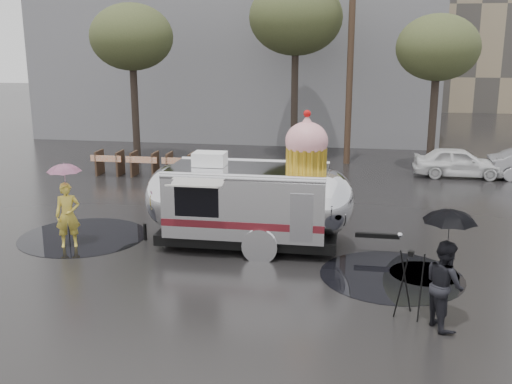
% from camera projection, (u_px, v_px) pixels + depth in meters
% --- Properties ---
extents(ground, '(120.00, 120.00, 0.00)m').
position_uv_depth(ground, '(225.00, 277.00, 13.98)').
color(ground, black).
rests_on(ground, ground).
extents(puddles, '(11.90, 4.99, 0.01)m').
position_uv_depth(puddles, '(233.00, 255.00, 15.42)').
color(puddles, black).
rests_on(puddles, ground).
extents(grey_building, '(22.00, 12.00, 13.00)m').
position_uv_depth(grey_building, '(245.00, 21.00, 35.96)').
color(grey_building, slate).
rests_on(grey_building, ground).
extents(utility_pole, '(1.60, 0.28, 9.00)m').
position_uv_depth(utility_pole, '(350.00, 58.00, 25.82)').
color(utility_pole, '#473323').
rests_on(utility_pole, ground).
extents(tree_left, '(3.64, 3.64, 6.95)m').
position_uv_depth(tree_left, '(132.00, 38.00, 26.18)').
color(tree_left, '#382D26').
rests_on(tree_left, ground).
extents(tree_mid, '(4.20, 4.20, 8.03)m').
position_uv_depth(tree_mid, '(296.00, 18.00, 26.75)').
color(tree_mid, '#382D26').
rests_on(tree_mid, ground).
extents(tree_right, '(3.36, 3.36, 6.42)m').
position_uv_depth(tree_right, '(438.00, 49.00, 24.19)').
color(tree_right, '#382D26').
rests_on(tree_right, ground).
extents(barricade_row, '(4.30, 0.80, 1.00)m').
position_uv_depth(barricade_row, '(144.00, 164.00, 24.27)').
color(barricade_row, '#473323').
rests_on(barricade_row, ground).
extents(airstream_trailer, '(6.99, 2.65, 3.76)m').
position_uv_depth(airstream_trailer, '(252.00, 199.00, 15.80)').
color(airstream_trailer, silver).
rests_on(airstream_trailer, ground).
extents(person_left, '(0.75, 0.64, 1.75)m').
position_uv_depth(person_left, '(68.00, 215.00, 15.89)').
color(person_left, gold).
rests_on(person_left, ground).
extents(umbrella_pink, '(1.09, 1.09, 2.30)m').
position_uv_depth(umbrella_pink, '(65.00, 177.00, 15.63)').
color(umbrella_pink, '#CB81A7').
rests_on(umbrella_pink, ground).
extents(person_right, '(0.73, 0.95, 1.74)m').
position_uv_depth(person_right, '(444.00, 284.00, 11.38)').
color(person_right, black).
rests_on(person_right, ground).
extents(umbrella_black, '(1.23, 1.23, 2.39)m').
position_uv_depth(umbrella_black, '(449.00, 229.00, 11.11)').
color(umbrella_black, black).
rests_on(umbrella_black, ground).
extents(tripod, '(0.57, 0.55, 1.39)m').
position_uv_depth(tripod, '(409.00, 279.00, 11.80)').
color(tripod, black).
rests_on(tripod, ground).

